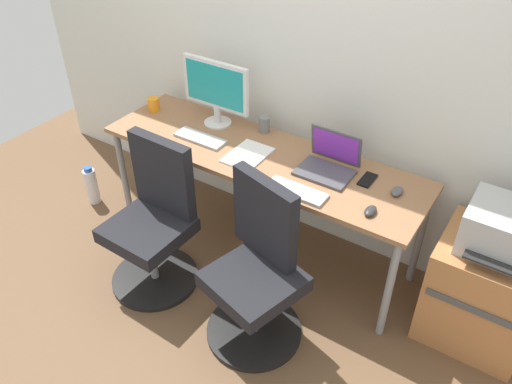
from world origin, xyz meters
The scene contains 18 objects.
ground_plane centered at (0.00, 0.00, 0.00)m, with size 5.28×5.28×0.00m, color brown.
back_wall centered at (0.00, 0.38, 1.30)m, with size 4.40×0.04×2.60m, color silver.
desk centered at (0.00, 0.00, 0.67)m, with size 2.04×0.60×0.73m.
office_chair_left centered at (-0.38, -0.58, 0.42)m, with size 0.54×0.54×0.94m.
office_chair_right centered at (0.36, -0.58, 0.42)m, with size 0.54×0.54×0.94m.
side_cabinet centered at (1.39, 0.05, 0.31)m, with size 0.54×0.51×0.62m.
printer centered at (1.39, 0.05, 0.74)m, with size 0.38×0.40×0.24m.
water_bottle_on_floor centered at (-1.31, -0.29, 0.15)m, with size 0.09×0.09×0.31m.
desktop_monitor centered at (-0.44, 0.16, 0.98)m, with size 0.48×0.18×0.43m.
open_laptop centered at (0.42, 0.07, 0.79)m, with size 0.31×0.26×0.23m.
keyboard_by_monitor centered at (-0.41, -0.07, 0.74)m, with size 0.34×0.12×0.02m, color #B7B7B7.
keyboard_by_laptop centered at (0.37, -0.22, 0.74)m, with size 0.34×0.12×0.02m, color #B7B7B7.
mouse_by_monitor centered at (0.83, 0.07, 0.75)m, with size 0.06×0.10×0.03m, color #515156.
mouse_by_laptop centered at (0.78, -0.17, 0.75)m, with size 0.06×0.10×0.03m, color #2D2D2D.
coffee_mug centered at (-0.91, 0.07, 0.78)m, with size 0.08×0.08×0.09m, color orange.
pen_cup centered at (-0.13, 0.24, 0.78)m, with size 0.07×0.07×0.10m, color slate.
phone_near_laptop centered at (0.65, 0.10, 0.74)m, with size 0.07×0.14×0.01m, color black.
paper_pile centered at (-0.05, -0.06, 0.74)m, with size 0.21×0.30×0.01m, color white.
Camera 1 is at (1.41, -2.20, 2.40)m, focal length 36.06 mm.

